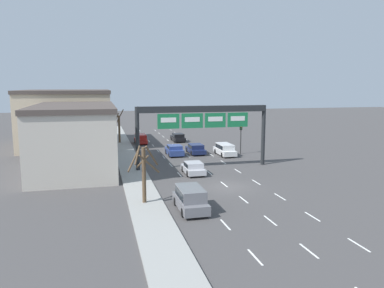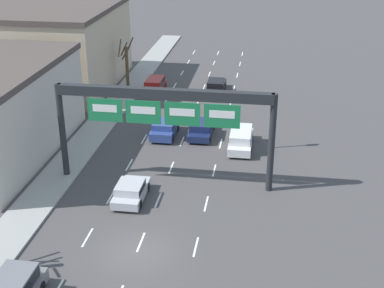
{
  "view_description": "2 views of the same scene",
  "coord_description": "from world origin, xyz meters",
  "px_view_note": "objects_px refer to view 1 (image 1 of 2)",
  "views": [
    {
      "loc": [
        -11.32,
        -31.93,
        9.32
      ],
      "look_at": [
        -1.97,
        5.8,
        3.25
      ],
      "focal_mm": 35.0,
      "sensor_mm": 36.0,
      "label": 1
    },
    {
      "loc": [
        6.88,
        -24.84,
        18.27
      ],
      "look_at": [
        1.75,
        9.99,
        2.53
      ],
      "focal_mm": 50.0,
      "sensor_mm": 36.0,
      "label": 2
    }
  ],
  "objects_px": {
    "car_blue": "(174,150)",
    "tree_bare_closest": "(119,126)",
    "car_navy": "(196,148)",
    "suv_white": "(225,149)",
    "traffic_light_near_gantry": "(241,132)",
    "suv_grey": "(191,198)",
    "car_black": "(178,137)",
    "sign_gantry": "(203,118)",
    "tree_bare_second": "(144,170)",
    "suv_red": "(141,138)",
    "car_silver": "(193,168)"
  },
  "relations": [
    {
      "from": "car_blue",
      "to": "tree_bare_closest",
      "type": "distance_m",
      "value": 14.63
    },
    {
      "from": "car_navy",
      "to": "suv_white",
      "type": "height_order",
      "value": "suv_white"
    },
    {
      "from": "car_blue",
      "to": "traffic_light_near_gantry",
      "type": "xyz_separation_m",
      "value": [
        9.06,
        -1.17,
        2.3
      ]
    },
    {
      "from": "suv_grey",
      "to": "car_black",
      "type": "relative_size",
      "value": 0.98
    },
    {
      "from": "suv_grey",
      "to": "tree_bare_closest",
      "type": "distance_m",
      "value": 35.5
    },
    {
      "from": "sign_gantry",
      "to": "tree_bare_second",
      "type": "height_order",
      "value": "sign_gantry"
    },
    {
      "from": "car_blue",
      "to": "suv_red",
      "type": "bearing_deg",
      "value": 105.96
    },
    {
      "from": "car_blue",
      "to": "suv_grey",
      "type": "xyz_separation_m",
      "value": [
        -3.22,
        -22.42,
        0.23
      ]
    },
    {
      "from": "suv_red",
      "to": "tree_bare_closest",
      "type": "relative_size",
      "value": 0.79
    },
    {
      "from": "car_navy",
      "to": "traffic_light_near_gantry",
      "type": "bearing_deg",
      "value": -16.5
    },
    {
      "from": "car_navy",
      "to": "car_silver",
      "type": "bearing_deg",
      "value": -105.65
    },
    {
      "from": "suv_red",
      "to": "car_blue",
      "type": "distance_m",
      "value": 11.98
    },
    {
      "from": "car_blue",
      "to": "suv_white",
      "type": "distance_m",
      "value": 6.82
    },
    {
      "from": "car_navy",
      "to": "car_silver",
      "type": "xyz_separation_m",
      "value": [
        -3.27,
        -11.67,
        -0.02
      ]
    },
    {
      "from": "car_blue",
      "to": "tree_bare_closest",
      "type": "relative_size",
      "value": 0.75
    },
    {
      "from": "car_silver",
      "to": "suv_red",
      "type": "bearing_deg",
      "value": 97.92
    },
    {
      "from": "suv_red",
      "to": "suv_grey",
      "type": "height_order",
      "value": "suv_grey"
    },
    {
      "from": "car_black",
      "to": "suv_grey",
      "type": "bearing_deg",
      "value": -100.27
    },
    {
      "from": "sign_gantry",
      "to": "car_silver",
      "type": "height_order",
      "value": "sign_gantry"
    },
    {
      "from": "suv_grey",
      "to": "tree_bare_second",
      "type": "relative_size",
      "value": 0.95
    },
    {
      "from": "car_navy",
      "to": "tree_bare_second",
      "type": "relative_size",
      "value": 0.97
    },
    {
      "from": "sign_gantry",
      "to": "car_silver",
      "type": "bearing_deg",
      "value": -123.82
    },
    {
      "from": "sign_gantry",
      "to": "tree_bare_closest",
      "type": "xyz_separation_m",
      "value": [
        -8.33,
        21.23,
        -2.87
      ]
    },
    {
      "from": "suv_red",
      "to": "traffic_light_near_gantry",
      "type": "height_order",
      "value": "traffic_light_near_gantry"
    },
    {
      "from": "car_navy",
      "to": "tree_bare_second",
      "type": "distance_m",
      "value": 22.88
    },
    {
      "from": "sign_gantry",
      "to": "car_silver",
      "type": "relative_size",
      "value": 3.85
    },
    {
      "from": "sign_gantry",
      "to": "suv_grey",
      "type": "height_order",
      "value": "sign_gantry"
    },
    {
      "from": "suv_white",
      "to": "tree_bare_closest",
      "type": "height_order",
      "value": "tree_bare_closest"
    },
    {
      "from": "suv_red",
      "to": "car_blue",
      "type": "relative_size",
      "value": 1.05
    },
    {
      "from": "car_black",
      "to": "traffic_light_near_gantry",
      "type": "bearing_deg",
      "value": -66.75
    },
    {
      "from": "sign_gantry",
      "to": "car_silver",
      "type": "distance_m",
      "value": 5.96
    },
    {
      "from": "car_navy",
      "to": "tree_bare_second",
      "type": "bearing_deg",
      "value": -114.81
    },
    {
      "from": "suv_red",
      "to": "suv_white",
      "type": "xyz_separation_m",
      "value": [
        9.95,
        -13.01,
        0.01
      ]
    },
    {
      "from": "car_navy",
      "to": "suv_white",
      "type": "distance_m",
      "value": 4.11
    },
    {
      "from": "sign_gantry",
      "to": "tree_bare_closest",
      "type": "distance_m",
      "value": 22.99
    },
    {
      "from": "car_black",
      "to": "tree_bare_second",
      "type": "relative_size",
      "value": 0.97
    },
    {
      "from": "suv_grey",
      "to": "tree_bare_closest",
      "type": "height_order",
      "value": "tree_bare_closest"
    },
    {
      "from": "suv_grey",
      "to": "traffic_light_near_gantry",
      "type": "bearing_deg",
      "value": 59.97
    },
    {
      "from": "car_silver",
      "to": "car_black",
      "type": "height_order",
      "value": "car_black"
    },
    {
      "from": "suv_grey",
      "to": "sign_gantry",
      "type": "bearing_deg",
      "value": 70.81
    },
    {
      "from": "sign_gantry",
      "to": "car_black",
      "type": "distance_m",
      "value": 21.63
    },
    {
      "from": "suv_white",
      "to": "tree_bare_closest",
      "type": "relative_size",
      "value": 0.89
    },
    {
      "from": "sign_gantry",
      "to": "tree_bare_closest",
      "type": "relative_size",
      "value": 2.83
    },
    {
      "from": "sign_gantry",
      "to": "tree_bare_closest",
      "type": "height_order",
      "value": "sign_gantry"
    },
    {
      "from": "car_blue",
      "to": "suv_grey",
      "type": "bearing_deg",
      "value": -98.18
    },
    {
      "from": "suv_white",
      "to": "car_silver",
      "type": "bearing_deg",
      "value": -125.38
    },
    {
      "from": "suv_grey",
      "to": "traffic_light_near_gantry",
      "type": "relative_size",
      "value": 1.05
    },
    {
      "from": "car_navy",
      "to": "tree_bare_closest",
      "type": "distance_m",
      "value": 15.83
    },
    {
      "from": "car_navy",
      "to": "traffic_light_near_gantry",
      "type": "xyz_separation_m",
      "value": [
        5.94,
        -1.76,
        2.33
      ]
    },
    {
      "from": "car_silver",
      "to": "tree_bare_second",
      "type": "height_order",
      "value": "tree_bare_second"
    }
  ]
}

